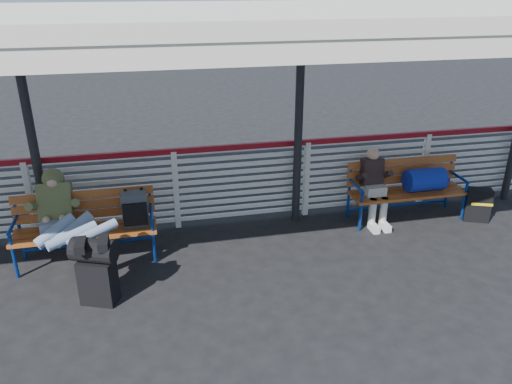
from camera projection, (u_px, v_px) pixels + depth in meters
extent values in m
plane|color=black|center=(191.00, 299.00, 5.85)|extent=(60.00, 60.00, 0.00)
cube|color=silver|center=(176.00, 190.00, 7.32)|extent=(12.00, 0.04, 1.04)
cube|color=maroon|center=(173.00, 151.00, 7.08)|extent=(12.00, 0.06, 0.08)
cube|color=silver|center=(168.00, 16.00, 5.44)|extent=(12.60, 3.60, 0.16)
cube|color=silver|center=(182.00, 49.00, 3.92)|extent=(12.60, 0.06, 0.30)
cylinder|color=black|center=(33.00, 143.00, 6.47)|extent=(0.12, 0.12, 3.00)
cylinder|color=black|center=(299.00, 126.00, 7.18)|extent=(0.12, 0.12, 3.00)
cube|color=black|center=(98.00, 282.00, 5.70)|extent=(0.46, 0.37, 0.54)
cylinder|color=black|center=(94.00, 250.00, 5.54)|extent=(0.56, 0.44, 0.28)
cube|color=#AD5A21|center=(86.00, 232.00, 6.44)|extent=(1.80, 0.50, 0.04)
cube|color=#AD5A21|center=(85.00, 204.00, 6.57)|extent=(1.80, 0.10, 0.40)
cylinder|color=navy|center=(15.00, 262.00, 6.18)|extent=(0.04, 0.04, 0.45)
cylinder|color=navy|center=(154.00, 247.00, 6.52)|extent=(0.04, 0.04, 0.45)
cylinder|color=navy|center=(20.00, 229.00, 6.51)|extent=(0.04, 0.04, 0.90)
cylinder|color=navy|center=(152.00, 216.00, 6.85)|extent=(0.04, 0.04, 0.90)
cube|color=#4A4D51|center=(135.00, 209.00, 6.49)|extent=(0.33, 0.20, 0.46)
cube|color=#AD5A21|center=(408.00, 193.00, 7.60)|extent=(1.80, 0.50, 0.04)
cube|color=#AD5A21|center=(402.00, 170.00, 7.73)|extent=(1.80, 0.10, 0.40)
cylinder|color=navy|center=(360.00, 217.00, 7.34)|extent=(0.04, 0.04, 0.45)
cylinder|color=navy|center=(463.00, 207.00, 7.68)|extent=(0.04, 0.04, 0.45)
cylinder|color=navy|center=(349.00, 191.00, 7.67)|extent=(0.04, 0.04, 0.90)
cylinder|color=navy|center=(448.00, 182.00, 8.01)|extent=(0.04, 0.04, 0.90)
cylinder|color=navy|center=(425.00, 180.00, 7.57)|extent=(0.59, 0.35, 0.35)
cube|color=#7C8FA7|center=(56.00, 226.00, 6.38)|extent=(0.36, 0.26, 0.18)
cube|color=brown|center=(55.00, 202.00, 6.46)|extent=(0.42, 0.38, 0.53)
sphere|color=brown|center=(53.00, 179.00, 6.44)|extent=(0.28, 0.28, 0.28)
sphere|color=tan|center=(53.00, 181.00, 6.40)|extent=(0.21, 0.21, 0.21)
cube|color=black|center=(80.00, 245.00, 5.42)|extent=(0.11, 0.27, 0.10)
cube|color=black|center=(103.00, 243.00, 5.46)|extent=(0.11, 0.27, 0.10)
cube|color=beige|center=(374.00, 190.00, 7.49)|extent=(0.30, 0.24, 0.16)
cube|color=black|center=(372.00, 172.00, 7.51)|extent=(0.32, 0.23, 0.42)
sphere|color=tan|center=(373.00, 154.00, 7.42)|extent=(0.19, 0.19, 0.19)
cylinder|color=beige|center=(372.00, 213.00, 7.42)|extent=(0.11, 0.11, 0.46)
cylinder|color=beige|center=(383.00, 212.00, 7.46)|extent=(0.11, 0.11, 0.46)
cube|color=silver|center=(374.00, 228.00, 7.41)|extent=(0.10, 0.24, 0.10)
cube|color=silver|center=(385.00, 227.00, 7.44)|extent=(0.10, 0.24, 0.10)
cube|color=black|center=(477.00, 205.00, 7.66)|extent=(0.42, 0.33, 0.52)
cube|color=yellow|center=(482.00, 205.00, 7.54)|extent=(0.30, 0.13, 0.04)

